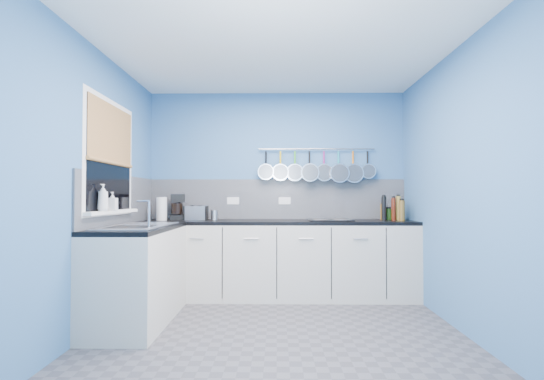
{
  "coord_description": "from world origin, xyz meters",
  "views": [
    {
      "loc": [
        0.0,
        -3.14,
        1.17
      ],
      "look_at": [
        -0.05,
        0.75,
        1.25
      ],
      "focal_mm": 24.24,
      "sensor_mm": 36.0,
      "label": 1
    }
  ],
  "objects_px": {
    "paper_towel": "(162,209)",
    "coffee_maker": "(177,207)",
    "canister": "(214,215)",
    "soap_bottle_a": "(103,198)",
    "soap_bottle_b": "(112,201)",
    "hob": "(329,220)",
    "toaster": "(196,213)"
  },
  "relations": [
    {
      "from": "toaster",
      "to": "soap_bottle_b",
      "type": "bearing_deg",
      "value": -113.66
    },
    {
      "from": "hob",
      "to": "soap_bottle_a",
      "type": "bearing_deg",
      "value": -151.8
    },
    {
      "from": "paper_towel",
      "to": "toaster",
      "type": "bearing_deg",
      "value": 11.99
    },
    {
      "from": "paper_towel",
      "to": "canister",
      "type": "bearing_deg",
      "value": 7.74
    },
    {
      "from": "paper_towel",
      "to": "toaster",
      "type": "xyz_separation_m",
      "value": [
        0.39,
        0.08,
        -0.05
      ]
    },
    {
      "from": "paper_towel",
      "to": "toaster",
      "type": "height_order",
      "value": "paper_towel"
    },
    {
      "from": "coffee_maker",
      "to": "canister",
      "type": "relative_size",
      "value": 2.68
    },
    {
      "from": "canister",
      "to": "hob",
      "type": "height_order",
      "value": "canister"
    },
    {
      "from": "coffee_maker",
      "to": "hob",
      "type": "relative_size",
      "value": 0.61
    },
    {
      "from": "coffee_maker",
      "to": "soap_bottle_a",
      "type": "bearing_deg",
      "value": -121.26
    },
    {
      "from": "soap_bottle_a",
      "to": "coffee_maker",
      "type": "xyz_separation_m",
      "value": [
        0.32,
        1.23,
        -0.11
      ]
    },
    {
      "from": "toaster",
      "to": "canister",
      "type": "distance_m",
      "value": 0.23
    },
    {
      "from": "paper_towel",
      "to": "canister",
      "type": "height_order",
      "value": "paper_towel"
    },
    {
      "from": "paper_towel",
      "to": "canister",
      "type": "distance_m",
      "value": 0.63
    },
    {
      "from": "coffee_maker",
      "to": "hob",
      "type": "xyz_separation_m",
      "value": [
        1.83,
        -0.07,
        -0.15
      ]
    },
    {
      "from": "soap_bottle_b",
      "to": "paper_towel",
      "type": "height_order",
      "value": "soap_bottle_b"
    },
    {
      "from": "canister",
      "to": "soap_bottle_a",
      "type": "bearing_deg",
      "value": -122.75
    },
    {
      "from": "coffee_maker",
      "to": "soap_bottle_b",
      "type": "bearing_deg",
      "value": -123.73
    },
    {
      "from": "soap_bottle_a",
      "to": "canister",
      "type": "bearing_deg",
      "value": 57.25
    },
    {
      "from": "soap_bottle_b",
      "to": "canister",
      "type": "relative_size",
      "value": 1.47
    },
    {
      "from": "paper_towel",
      "to": "toaster",
      "type": "distance_m",
      "value": 0.4
    },
    {
      "from": "paper_towel",
      "to": "coffee_maker",
      "type": "relative_size",
      "value": 0.88
    },
    {
      "from": "soap_bottle_a",
      "to": "soap_bottle_b",
      "type": "xyz_separation_m",
      "value": [
        0.0,
        0.18,
        -0.03
      ]
    },
    {
      "from": "coffee_maker",
      "to": "toaster",
      "type": "relative_size",
      "value": 1.2
    },
    {
      "from": "coffee_maker",
      "to": "toaster",
      "type": "xyz_separation_m",
      "value": [
        0.23,
        -0.02,
        -0.07
      ]
    },
    {
      "from": "soap_bottle_b",
      "to": "canister",
      "type": "xyz_separation_m",
      "value": [
        0.78,
        1.03,
        -0.18
      ]
    },
    {
      "from": "soap_bottle_a",
      "to": "coffee_maker",
      "type": "height_order",
      "value": "soap_bottle_a"
    },
    {
      "from": "toaster",
      "to": "paper_towel",
      "type": "bearing_deg",
      "value": -163.26
    },
    {
      "from": "soap_bottle_a",
      "to": "toaster",
      "type": "relative_size",
      "value": 0.92
    },
    {
      "from": "toaster",
      "to": "canister",
      "type": "bearing_deg",
      "value": 4.89
    },
    {
      "from": "toaster",
      "to": "canister",
      "type": "xyz_separation_m",
      "value": [
        0.22,
        0.0,
        -0.03
      ]
    },
    {
      "from": "coffee_maker",
      "to": "toaster",
      "type": "height_order",
      "value": "coffee_maker"
    }
  ]
}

